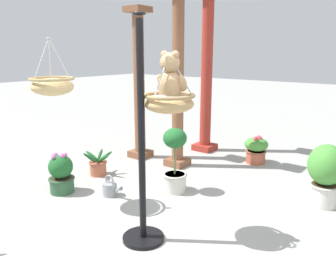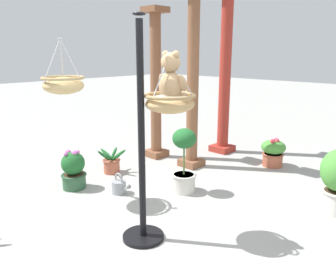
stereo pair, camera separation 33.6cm
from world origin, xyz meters
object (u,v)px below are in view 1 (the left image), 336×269
hanging_basket_with_teddy (169,102)px  hanging_basket_left_high (52,85)px  watering_can (110,189)px  display_pole_central (142,178)px  teddy_bear (171,80)px  greenhouse_pillar_right (207,76)px  potted_plant_small_succulent (175,161)px  potted_plant_conical_shrub (61,174)px  greenhouse_pillar_left (178,83)px  potted_plant_tall_leafy (98,165)px  greenhouse_pillar_far_back (139,88)px  potted_plant_trailing_ivy (256,149)px  potted_plant_fern_front (326,173)px

hanging_basket_with_teddy → hanging_basket_left_high: hanging_basket_left_high is taller
watering_can → display_pole_central: bearing=-26.3°
teddy_bear → watering_can: size_ratio=1.41×
hanging_basket_left_high → greenhouse_pillar_right: size_ratio=0.22×
potted_plant_small_succulent → potted_plant_conical_shrub: bearing=-140.4°
greenhouse_pillar_left → potted_plant_tall_leafy: bearing=-121.3°
greenhouse_pillar_left → greenhouse_pillar_right: size_ratio=0.97×
hanging_basket_with_teddy → greenhouse_pillar_right: 3.36m
display_pole_central → potted_plant_tall_leafy: 2.19m
greenhouse_pillar_far_back → potted_plant_trailing_ivy: (1.87, 1.01, -1.04)m
potted_plant_trailing_ivy → greenhouse_pillar_right: bearing=173.1°
hanging_basket_left_high → greenhouse_pillar_far_back: (-0.62, 2.17, -0.25)m
greenhouse_pillar_left → potted_plant_trailing_ivy: size_ratio=5.84×
potted_plant_fern_front → watering_can: 2.84m
greenhouse_pillar_far_back → potted_plant_trailing_ivy: 2.36m
hanging_basket_with_teddy → potted_plant_trailing_ivy: bearing=95.9°
hanging_basket_left_high → potted_plant_small_succulent: hanging_basket_left_high is taller
greenhouse_pillar_left → potted_plant_small_succulent: 1.51m
potted_plant_small_succulent → potted_plant_trailing_ivy: potted_plant_small_succulent is taller
potted_plant_small_succulent → potted_plant_trailing_ivy: 1.95m
potted_plant_fern_front → potted_plant_small_succulent: bearing=-155.2°
hanging_basket_left_high → watering_can: size_ratio=1.92×
greenhouse_pillar_far_back → potted_plant_small_succulent: greenhouse_pillar_far_back is taller
display_pole_central → hanging_basket_with_teddy: 0.81m
hanging_basket_with_teddy → potted_plant_tall_leafy: hanging_basket_with_teddy is taller
display_pole_central → potted_plant_small_succulent: 1.36m
greenhouse_pillar_left → potted_plant_conical_shrub: 2.35m
hanging_basket_with_teddy → teddy_bear: teddy_bear is taller
potted_plant_fern_front → potted_plant_conical_shrub: potted_plant_fern_front is taller
potted_plant_tall_leafy → potted_plant_conical_shrub: 0.79m
greenhouse_pillar_left → potted_plant_fern_front: (2.43, -0.11, -1.00)m
hanging_basket_with_teddy → potted_plant_small_succulent: size_ratio=0.64×
hanging_basket_left_high → potted_plant_tall_leafy: 1.79m
greenhouse_pillar_left → potted_plant_small_succulent: (0.65, -0.93, -0.99)m
display_pole_central → hanging_basket_with_teddy: bearing=59.0°
greenhouse_pillar_far_back → potted_plant_fern_front: size_ratio=3.31×
greenhouse_pillar_left → teddy_bear: bearing=-55.1°
greenhouse_pillar_right → greenhouse_pillar_far_back: bearing=-121.6°
display_pole_central → watering_can: display_pole_central is taller
greenhouse_pillar_far_back → potted_plant_tall_leafy: (0.13, -1.14, -1.14)m
display_pole_central → potted_plant_conical_shrub: display_pole_central is taller
greenhouse_pillar_left → greenhouse_pillar_far_back: 0.86m
teddy_bear → potted_plant_conical_shrub: bearing=-178.2°
greenhouse_pillar_right → watering_can: (0.19, -2.73, -1.39)m
greenhouse_pillar_left → greenhouse_pillar_far_back: bearing=-177.7°
display_pole_central → hanging_basket_left_high: (-1.40, -0.04, 0.85)m
hanging_basket_with_teddy → greenhouse_pillar_left: size_ratio=0.20×
teddy_bear → potted_plant_tall_leafy: size_ratio=0.96×
potted_plant_trailing_ivy → teddy_bear: bearing=-84.0°
greenhouse_pillar_far_back → potted_plant_fern_front: (3.28, -0.07, -0.86)m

